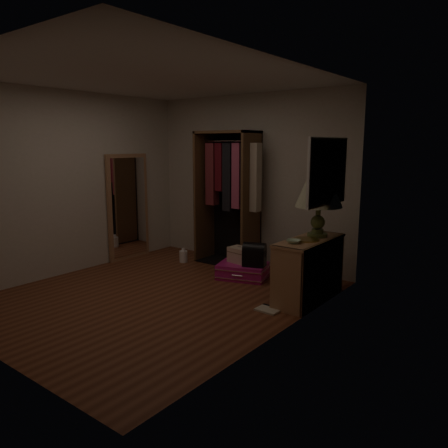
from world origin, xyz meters
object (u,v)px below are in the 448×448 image
(floor_mirror, at_px, (128,207))
(pink_suitcase, at_px, (243,271))
(table_lamp, at_px, (319,194))
(white_jug, at_px, (183,256))
(open_wardrobe, at_px, (231,186))
(black_bag, at_px, (254,254))
(console_bookshelf, at_px, (310,267))
(train_case, at_px, (240,255))

(floor_mirror, height_order, pink_suitcase, floor_mirror)
(table_lamp, height_order, white_jug, table_lamp)
(open_wardrobe, bearing_deg, table_lamp, -18.13)
(open_wardrobe, xyz_separation_m, black_bag, (0.81, -0.53, -0.84))
(white_jug, bearing_deg, black_bag, -4.48)
(console_bookshelf, bearing_deg, train_case, 169.25)
(floor_mirror, xyz_separation_m, train_case, (2.05, 0.27, -0.53))
(train_case, distance_m, table_lamp, 1.53)
(table_lamp, bearing_deg, floor_mirror, -176.53)
(console_bookshelf, xyz_separation_m, floor_mirror, (-3.24, -0.04, 0.45))
(open_wardrobe, relative_size, table_lamp, 2.91)
(console_bookshelf, distance_m, floor_mirror, 3.27)
(console_bookshelf, bearing_deg, white_jug, 172.62)
(console_bookshelf, relative_size, open_wardrobe, 0.55)
(black_bag, bearing_deg, white_jug, 155.30)
(open_wardrobe, bearing_deg, floor_mirror, -152.89)
(table_lamp, distance_m, white_jug, 2.64)
(table_lamp, bearing_deg, console_bookshelf, -91.52)
(pink_suitcase, xyz_separation_m, white_jug, (-1.23, 0.11, -0.01))
(open_wardrobe, bearing_deg, white_jug, -145.59)
(console_bookshelf, xyz_separation_m, black_bag, (-0.93, 0.19, -0.02))
(pink_suitcase, bearing_deg, open_wardrobe, 120.91)
(open_wardrobe, relative_size, black_bag, 5.81)
(console_bookshelf, height_order, black_bag, console_bookshelf)
(pink_suitcase, relative_size, black_bag, 2.27)
(floor_mirror, distance_m, white_jug, 1.21)
(table_lamp, relative_size, white_jug, 3.11)
(pink_suitcase, distance_m, white_jug, 1.24)
(floor_mirror, bearing_deg, white_jug, 21.34)
(console_bookshelf, distance_m, white_jug, 2.39)
(pink_suitcase, xyz_separation_m, table_lamp, (1.13, -0.03, 1.16))
(open_wardrobe, xyz_separation_m, table_lamp, (1.74, -0.57, 0.05))
(train_case, height_order, black_bag, black_bag)
(train_case, relative_size, white_jug, 1.53)
(pink_suitcase, bearing_deg, white_jug, 156.66)
(open_wardrobe, bearing_deg, train_case, -42.58)
(console_bookshelf, height_order, table_lamp, table_lamp)
(open_wardrobe, height_order, table_lamp, open_wardrobe)
(pink_suitcase, distance_m, train_case, 0.23)
(open_wardrobe, height_order, floor_mirror, open_wardrobe)
(white_jug, bearing_deg, pink_suitcase, -5.27)
(console_bookshelf, bearing_deg, black_bag, 168.24)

